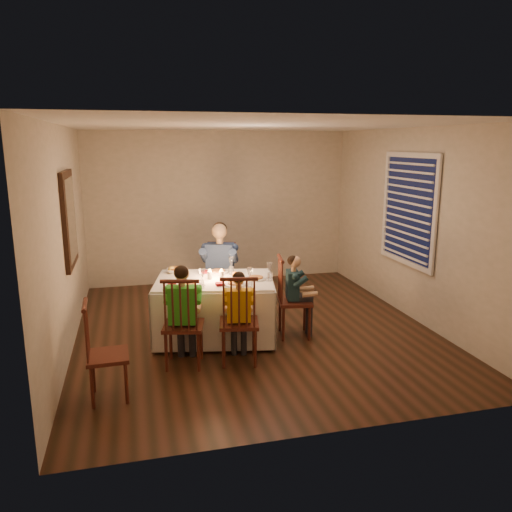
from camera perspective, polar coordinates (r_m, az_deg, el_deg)
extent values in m
plane|color=black|center=(6.64, -0.22, -8.34)|extent=(5.00, 5.00, 0.00)
cube|color=beige|center=(6.16, -21.02, 1.71)|extent=(0.02, 5.00, 2.60)
cube|color=beige|center=(7.16, 17.56, 3.41)|extent=(0.02, 5.00, 2.60)
cube|color=beige|center=(8.71, -4.20, 5.54)|extent=(4.50, 0.02, 2.60)
plane|color=white|center=(6.20, -0.24, 14.71)|extent=(5.00, 5.00, 0.00)
cube|color=silver|center=(6.17, -4.78, -2.83)|extent=(1.58, 1.27, 0.04)
cube|color=silver|center=(6.76, -4.57, -4.58)|extent=(1.43, 0.31, 0.70)
cube|color=silver|center=(5.79, -4.90, -7.61)|extent=(1.43, 0.31, 0.70)
cube|color=silver|center=(6.29, 1.84, -5.90)|extent=(0.23, 1.03, 0.70)
cube|color=silver|center=(6.34, -11.23, -5.98)|extent=(0.23, 1.03, 0.70)
cylinder|color=white|center=(6.46, -4.34, -1.83)|extent=(0.31, 0.31, 0.02)
cylinder|color=white|center=(5.88, -7.85, -3.40)|extent=(0.31, 0.31, 0.02)
cylinder|color=white|center=(5.89, -2.37, -3.25)|extent=(0.31, 0.31, 0.02)
cylinder|color=white|center=(6.13, -0.02, -2.59)|extent=(0.31, 0.31, 0.02)
cylinder|color=white|center=(6.15, -5.32, -2.21)|extent=(0.06, 0.06, 0.10)
cylinder|color=white|center=(6.15, -3.97, -2.19)|extent=(0.06, 0.06, 0.10)
sphere|color=yellow|center=(6.49, -9.63, -1.59)|extent=(0.09, 0.09, 0.09)
sphere|color=orange|center=(6.20, -2.41, -2.15)|extent=(0.08, 0.08, 0.08)
imported|color=white|center=(6.52, -9.22, -1.66)|extent=(0.25, 0.25, 0.06)
cube|color=black|center=(6.42, -20.59, 3.98)|extent=(0.05, 0.95, 1.15)
cube|color=white|center=(6.41, -20.34, 3.99)|extent=(0.01, 0.78, 0.98)
cube|color=black|center=(7.21, 17.11, 5.11)|extent=(0.01, 1.20, 1.40)
cube|color=white|center=(7.20, 17.01, 5.11)|extent=(0.03, 1.34, 1.54)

